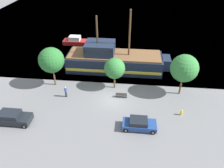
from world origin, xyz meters
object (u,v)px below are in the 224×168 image
moored_boat_dockside (77,41)px  pedestrian_walking_near (66,92)px  bench_promenade_east (121,95)px  fire_hydrant (181,112)px  pirate_ship (113,60)px  parked_car_curb_mid (11,117)px  parked_car_curb_front (139,124)px

moored_boat_dockside → pedestrian_walking_near: (2.87, -18.17, 0.19)m
bench_promenade_east → fire_hydrant: bearing=-20.3°
fire_hydrant → bench_promenade_east: (-7.71, 2.85, 0.02)m
pirate_ship → bench_promenade_east: size_ratio=10.96×
moored_boat_dockside → bench_promenade_east: moored_boat_dockside is taller
moored_boat_dockside → fire_hydrant: 27.38m
bench_promenade_east → pedestrian_walking_near: 7.69m
bench_promenade_east → pedestrian_walking_near: pedestrian_walking_near is taller
fire_hydrant → moored_boat_dockside: bearing=131.7°
parked_car_curb_mid → bench_promenade_east: 14.14m
parked_car_curb_mid → fire_hydrant: size_ratio=6.02×
pirate_ship → parked_car_curb_mid: bearing=-127.5°
pedestrian_walking_near → pirate_ship: bearing=55.5°
pirate_ship → moored_boat_dockside: bearing=131.6°
pirate_ship → fire_hydrant: bearing=-48.1°
fire_hydrant → bench_promenade_east: 8.22m
pirate_ship → moored_boat_dockside: size_ratio=2.99×
parked_car_curb_front → fire_hydrant: size_ratio=5.10×
fire_hydrant → bench_promenade_east: bearing=159.7°
pirate_ship → pedestrian_walking_near: bearing=-124.5°
pirate_ship → moored_boat_dockside: pirate_ship is taller
moored_boat_dockside → parked_car_curb_front: 26.66m
bench_promenade_east → parked_car_curb_front: bearing=-67.0°
parked_car_curb_mid → fire_hydrant: bearing=9.5°
pirate_ship → parked_car_curb_mid: pirate_ship is taller
pedestrian_walking_near → fire_hydrant: bearing=-8.4°
parked_car_curb_front → pedestrian_walking_near: bearing=153.0°
moored_boat_dockside → fire_hydrant: moored_boat_dockside is taller
bench_promenade_east → pedestrian_walking_near: bearing=-175.6°
moored_boat_dockside → parked_car_curb_mid: 23.93m
pirate_ship → fire_hydrant: (9.58, -10.67, -1.32)m
pirate_ship → bench_promenade_east: 8.14m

